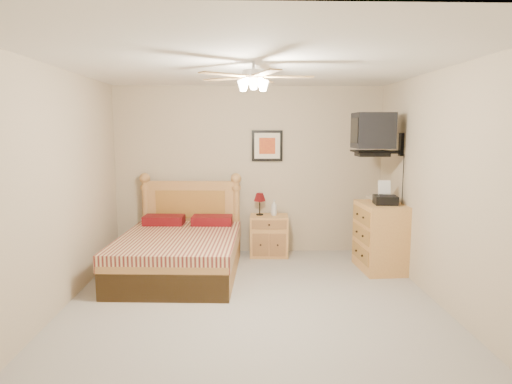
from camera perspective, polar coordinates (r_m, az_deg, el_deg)
floor at (r=4.96m, az=-0.38°, el=-14.28°), size 4.50×4.50×0.00m
ceiling at (r=4.64m, az=-0.41°, el=15.67°), size 4.00×4.50×0.04m
wall_back at (r=6.87m, az=-0.87°, el=2.71°), size 4.00×0.04×2.50m
wall_front at (r=2.43m, az=0.96°, el=-7.04°), size 4.00×0.04×2.50m
wall_left at (r=5.00m, az=-23.95°, el=0.06°), size 0.04×4.50×2.50m
wall_right at (r=5.09m, az=22.71°, el=0.26°), size 0.04×4.50×2.50m
bed at (r=5.90m, az=-9.67°, el=-4.48°), size 1.56×1.99×1.23m
nightstand at (r=6.79m, az=1.64°, el=-5.46°), size 0.58×0.45×0.60m
table_lamp at (r=6.75m, az=0.47°, el=-1.51°), size 0.19×0.19×0.33m
lotion_bottle at (r=6.73m, az=2.26°, el=-1.95°), size 0.12×0.12×0.24m
framed_picture at (r=6.84m, az=1.40°, el=5.79°), size 0.46×0.04×0.46m
dresser at (r=6.31m, az=15.29°, el=-5.42°), size 0.57×0.79×0.90m
fax_machine at (r=6.14m, az=15.90°, el=-0.10°), size 0.31×0.33×0.30m
magazine_lower at (r=6.49m, az=14.06°, el=-0.85°), size 0.24×0.30×0.03m
magazine_upper at (r=6.50m, az=14.00°, el=-0.63°), size 0.26×0.31×0.02m
wall_tv at (r=6.22m, az=15.74°, el=7.04°), size 0.56×0.46×0.58m
ceiling_fan at (r=4.42m, az=-0.34°, el=14.22°), size 1.14×1.14×0.28m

